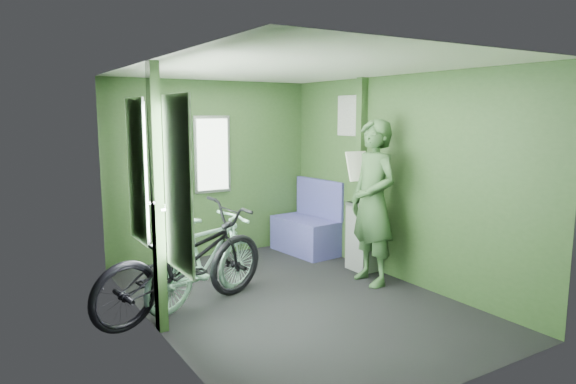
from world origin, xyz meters
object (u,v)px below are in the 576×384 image
object	(u,v)px
bicycle_mint	(209,303)
waste_box	(362,237)
bench_seat	(307,231)
passenger	(373,202)
bicycle_black	(186,312)

from	to	relation	value
bicycle_mint	waste_box	xyz separation A→B (m)	(2.02, 0.06, 0.41)
waste_box	bench_seat	world-z (taller)	bench_seat
bicycle_mint	bench_seat	distance (m)	2.20
passenger	waste_box	distance (m)	0.69
bicycle_mint	passenger	distance (m)	2.05
bicycle_black	passenger	size ratio (longest dim) A/B	1.06
bicycle_black	passenger	bearing A→B (deg)	-113.00
bicycle_black	passenger	distance (m)	2.29
bicycle_black	bench_seat	distance (m)	2.50
waste_box	bicycle_black	bearing A→B (deg)	-175.65
passenger	waste_box	world-z (taller)	passenger
passenger	waste_box	size ratio (longest dim) A/B	2.21
passenger	bench_seat	bearing A→B (deg)	-179.69
passenger	bicycle_black	bearing A→B (deg)	-92.41
bicycle_black	waste_box	bearing A→B (deg)	-101.81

